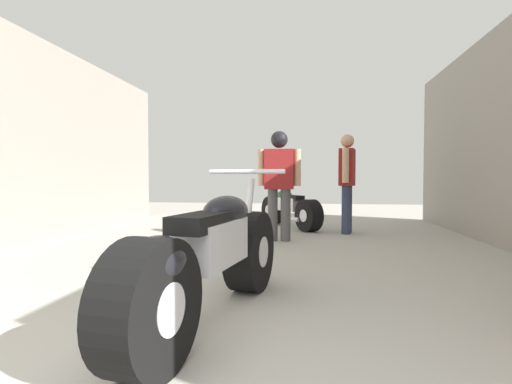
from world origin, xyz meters
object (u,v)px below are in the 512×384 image
at_px(mechanic_in_blue, 347,177).
at_px(mechanic_with_helmet, 279,175).
at_px(motorcycle_maroon_cruiser, 210,260).
at_px(motorcycle_black_naked, 290,209).

xyz_separation_m(mechanic_in_blue, mechanic_with_helmet, (-1.06, -0.97, 0.03)).
bearing_deg(mechanic_with_helmet, mechanic_in_blue, 42.41).
distance_m(motorcycle_maroon_cruiser, mechanic_with_helmet, 3.41).
relative_size(motorcycle_maroon_cruiser, mechanic_in_blue, 1.29).
relative_size(motorcycle_maroon_cruiser, motorcycle_black_naked, 1.32).
distance_m(motorcycle_maroon_cruiser, mechanic_in_blue, 4.53).
height_order(motorcycle_black_naked, mechanic_with_helmet, mechanic_with_helmet).
relative_size(mechanic_in_blue, mechanic_with_helmet, 1.03).
xyz_separation_m(motorcycle_maroon_cruiser, mechanic_with_helmet, (0.17, 3.36, 0.56)).
distance_m(mechanic_in_blue, mechanic_with_helmet, 1.44).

